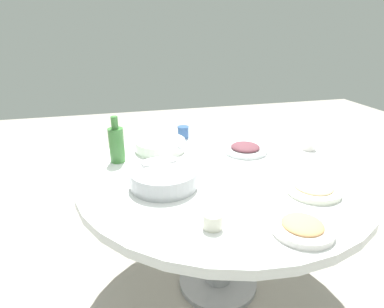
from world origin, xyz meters
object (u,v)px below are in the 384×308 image
rice_bowl (164,177)px  soup_bowl (161,145)px  dish_eggplant (245,149)px  green_bottle (117,144)px  dish_shrimp (302,227)px  tea_cup_near (183,132)px  tea_cup_far (213,220)px  round_dining_table (222,188)px  dish_noodles (313,188)px  tea_cup_side (309,145)px

rice_bowl → soup_bowl: bearing=83.3°
dish_eggplant → green_bottle: green_bottle is taller
soup_bowl → dish_shrimp: bearing=-67.6°
green_bottle → tea_cup_near: 0.49m
rice_bowl → tea_cup_far: size_ratio=4.22×
round_dining_table → green_bottle: 0.58m
round_dining_table → tea_cup_near: 0.51m
dish_eggplant → tea_cup_far: tea_cup_far is taller
tea_cup_near → dish_noodles: bearing=-64.5°
tea_cup_far → tea_cup_side: size_ratio=0.93×
dish_eggplant → soup_bowl: bearing=162.7°
round_dining_table → tea_cup_near: tea_cup_near is taller
tea_cup_far → soup_bowl: bearing=94.8°
round_dining_table → dish_eggplant: dish_eggplant is taller
green_bottle → tea_cup_side: size_ratio=3.18×
dish_noodles → tea_cup_far: size_ratio=3.23×
round_dining_table → tea_cup_far: tea_cup_far is taller
dish_shrimp → dish_noodles: bearing=49.7°
dish_eggplant → tea_cup_near: (-0.28, 0.31, 0.02)m
dish_noodles → tea_cup_side: size_ratio=3.02×
tea_cup_near → tea_cup_side: tea_cup_near is taller
round_dining_table → rice_bowl: bearing=-161.0°
dish_noodles → green_bottle: bearing=146.1°
round_dining_table → dish_shrimp: dish_shrimp is taller
green_bottle → tea_cup_side: (1.05, -0.09, -0.07)m
soup_bowl → dish_noodles: (0.55, -0.63, -0.01)m
dish_shrimp → green_bottle: green_bottle is taller
rice_bowl → tea_cup_far: rice_bowl is taller
green_bottle → soup_bowl: bearing=23.2°
dish_noodles → tea_cup_side: 0.51m
dish_eggplant → tea_cup_far: 0.73m
tea_cup_side → dish_noodles: bearing=-121.1°
dish_noodles → tea_cup_near: size_ratio=3.07×
dish_noodles → tea_cup_side: bearing=58.9°
soup_bowl → tea_cup_near: 0.24m
soup_bowl → dish_eggplant: bearing=-17.3°
soup_bowl → tea_cup_side: (0.81, -0.19, -0.00)m
round_dining_table → green_bottle: bearing=156.5°
tea_cup_near → tea_cup_side: (0.65, -0.36, -0.01)m
dish_shrimp → tea_cup_side: size_ratio=2.85×
rice_bowl → soup_bowl: size_ratio=1.06×
rice_bowl → dish_shrimp: rice_bowl is taller
soup_bowl → tea_cup_side: size_ratio=3.72×
dish_eggplant → tea_cup_near: 0.42m
dish_eggplant → tea_cup_side: bearing=-7.9°
dish_eggplant → green_bottle: (-0.69, 0.04, 0.08)m
tea_cup_far → dish_shrimp: bearing=-18.0°
dish_eggplant → dish_shrimp: bearing=-97.6°
rice_bowl → tea_cup_far: 0.36m
round_dining_table → rice_bowl: rice_bowl is taller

